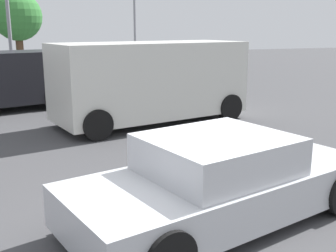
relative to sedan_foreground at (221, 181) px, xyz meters
name	(u,v)px	position (x,y,z in m)	size (l,w,h in m)	color
ground_plane	(205,230)	(-0.34, -0.22, -0.57)	(80.00, 80.00, 0.00)	#424244
sedan_foreground	(221,181)	(0.00, 0.00, 0.00)	(4.69, 2.72, 1.22)	#B7BABF
van_white	(151,80)	(1.17, 6.12, 0.64)	(5.62, 3.09, 2.24)	silver
tree_back_center	(17,17)	(-1.57, 21.67, 2.68)	(2.84, 2.84, 4.71)	brown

